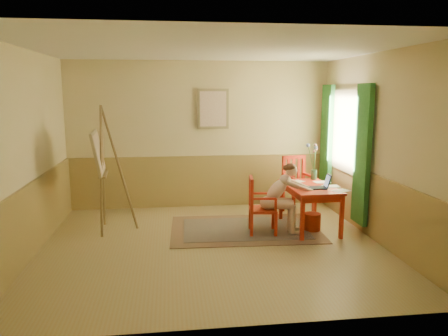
{
  "coord_description": "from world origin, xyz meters",
  "views": [
    {
      "loc": [
        -0.59,
        -6.0,
        2.22
      ],
      "look_at": [
        0.25,
        0.55,
        1.05
      ],
      "focal_mm": 34.52,
      "sensor_mm": 36.0,
      "label": 1
    }
  ],
  "objects": [
    {
      "name": "chair_left",
      "position": [
        0.81,
        0.43,
        0.46
      ],
      "size": [
        0.47,
        0.45,
        0.91
      ],
      "color": "red",
      "rests_on": "room"
    },
    {
      "name": "figure",
      "position": [
        1.14,
        0.4,
        0.62
      ],
      "size": [
        0.86,
        0.41,
        1.13
      ],
      "color": "beige",
      "rests_on": "room"
    },
    {
      "name": "rug",
      "position": [
        0.61,
        0.66,
        0.01
      ],
      "size": [
        2.46,
        1.7,
        0.02
      ],
      "color": "#8C7251",
      "rests_on": "room"
    },
    {
      "name": "wainscot",
      "position": [
        0.0,
        0.8,
        0.5
      ],
      "size": [
        5.0,
        4.5,
        1.0
      ],
      "color": "#A58B4C",
      "rests_on": "room"
    },
    {
      "name": "room",
      "position": [
        0.0,
        0.0,
        1.4
      ],
      "size": [
        5.04,
        4.54,
        2.84
      ],
      "color": "tan",
      "rests_on": "ground"
    },
    {
      "name": "wall_portrait",
      "position": [
        0.25,
        2.2,
        1.9
      ],
      "size": [
        0.6,
        0.05,
        0.76
      ],
      "color": "#948356",
      "rests_on": "room"
    },
    {
      "name": "wastebasket",
      "position": [
        1.68,
        0.47,
        0.14
      ],
      "size": [
        0.35,
        0.35,
        0.29
      ],
      "primitive_type": "cylinder",
      "rotation": [
        0.0,
        0.0,
        -0.39
      ],
      "color": "#AE250D",
      "rests_on": "room"
    },
    {
      "name": "vase",
      "position": [
        1.88,
        1.08,
        1.01
      ],
      "size": [
        0.22,
        0.32,
        0.63
      ],
      "color": "#3F724C",
      "rests_on": "table"
    },
    {
      "name": "papers",
      "position": [
        1.87,
        0.6,
        0.72
      ],
      "size": [
        0.8,
        1.05,
        0.0
      ],
      "color": "white",
      "rests_on": "table"
    },
    {
      "name": "easel",
      "position": [
        -1.67,
        0.91,
        1.2
      ],
      "size": [
        0.7,
        0.9,
        2.03
      ],
      "color": "olive",
      "rests_on": "room"
    },
    {
      "name": "window",
      "position": [
        2.42,
        1.1,
        1.35
      ],
      "size": [
        0.12,
        2.01,
        2.2
      ],
      "color": "white",
      "rests_on": "room"
    },
    {
      "name": "laptop",
      "position": [
        1.75,
        0.38,
        0.77
      ],
      "size": [
        0.39,
        0.26,
        0.23
      ],
      "color": "#1E2338",
      "rests_on": "table"
    },
    {
      "name": "table",
      "position": [
        1.66,
        0.57,
        0.63
      ],
      "size": [
        0.76,
        1.23,
        0.72
      ],
      "color": "red",
      "rests_on": "room"
    },
    {
      "name": "chair_back",
      "position": [
        1.74,
        1.53,
        0.53
      ],
      "size": [
        0.54,
        0.56,
        1.05
      ],
      "color": "red",
      "rests_on": "room"
    }
  ]
}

